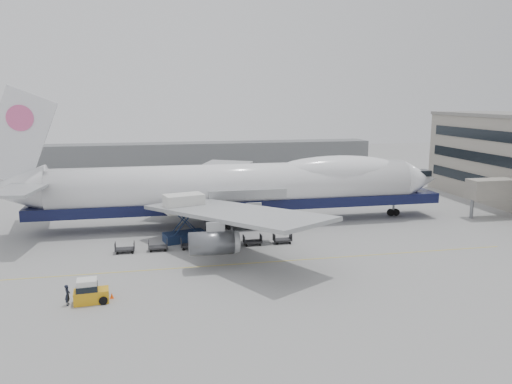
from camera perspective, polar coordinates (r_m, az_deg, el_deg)
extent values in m
plane|color=gray|center=(62.40, -0.35, -6.32)|extent=(260.00, 260.00, 0.00)
cube|color=gold|center=(56.81, 0.87, -8.04)|extent=(60.00, 0.15, 0.01)
cube|color=gray|center=(85.42, 25.77, 0.35)|extent=(9.00, 3.00, 3.00)
cylinder|color=slate|center=(83.60, 23.43, -1.76)|extent=(0.50, 0.50, 3.00)
cube|color=slate|center=(129.34, -10.94, 3.94)|extent=(110.00, 8.00, 7.00)
cylinder|color=white|center=(72.56, -2.24, 0.72)|extent=(52.00, 6.40, 6.40)
cube|color=#0E1235|center=(73.22, -1.45, -1.22)|extent=(60.00, 5.76, 1.50)
cone|color=white|center=(82.42, 18.07, 1.40)|extent=(6.00, 6.40, 6.40)
cone|color=white|center=(73.89, -26.26, 0.27)|extent=(9.00, 6.40, 6.40)
ellipsoid|color=white|center=(76.40, 9.38, 2.43)|extent=(20.67, 5.78, 4.56)
cube|color=white|center=(72.72, -25.56, 5.67)|extent=(10.52, 0.50, 13.56)
cylinder|color=#E55993|center=(72.47, -25.33, 7.66)|extent=(3.40, 0.30, 3.40)
cube|color=#9EA0A3|center=(58.39, -2.80, -2.34)|extent=(20.35, 26.74, 2.26)
cube|color=#9EA0A3|center=(86.23, -5.79, 1.86)|extent=(20.35, 26.74, 2.26)
cylinder|color=#595B60|center=(90.98, -7.96, 0.87)|extent=(4.80, 2.60, 2.60)
cylinder|color=#595B60|center=(82.78, -3.38, -0.02)|extent=(4.80, 2.60, 2.60)
cylinder|color=#595B60|center=(63.51, -0.71, -3.30)|extent=(4.80, 2.60, 2.60)
cylinder|color=#595B60|center=(54.04, -5.14, -5.85)|extent=(4.80, 2.60, 2.60)
cylinder|color=slate|center=(81.32, 15.44, -1.77)|extent=(0.36, 0.36, 2.50)
cylinder|color=black|center=(81.47, 15.42, -2.25)|extent=(1.10, 0.45, 1.10)
cylinder|color=slate|center=(70.15, -4.22, -3.36)|extent=(0.36, 0.36, 2.50)
cylinder|color=black|center=(70.32, -4.21, -3.92)|extent=(1.10, 0.45, 1.10)
cylinder|color=slate|center=(75.94, -4.82, -2.28)|extent=(0.36, 0.36, 2.50)
cylinder|color=black|center=(76.10, -4.82, -2.80)|extent=(1.10, 0.45, 1.10)
cube|color=#19294C|center=(65.52, -8.14, -5.06)|extent=(5.75, 3.78, 1.16)
cube|color=silver|center=(64.47, -8.25, -1.28)|extent=(5.40, 3.88, 2.33)
cube|color=#19294C|center=(63.83, -8.13, -3.43)|extent=(3.68, 1.06, 4.17)
cube|color=#19294C|center=(66.08, -8.26, -2.94)|extent=(3.68, 1.06, 4.17)
cube|color=slate|center=(66.12, -8.34, -0.98)|extent=(2.77, 1.86, 0.15)
cylinder|color=black|center=(64.45, -9.77, -5.48)|extent=(0.95, 0.37, 0.95)
cylinder|color=black|center=(66.49, -9.84, -4.98)|extent=(0.95, 0.37, 0.95)
cylinder|color=black|center=(64.67, -6.39, -5.33)|extent=(0.95, 0.37, 0.95)
cylinder|color=black|center=(66.70, -6.56, -4.84)|extent=(0.95, 0.37, 0.95)
cube|color=orange|center=(48.47, -18.29, -11.23)|extent=(3.16, 1.88, 1.19)
cube|color=silver|center=(48.10, -18.76, -10.05)|extent=(1.86, 1.66, 1.08)
cube|color=black|center=(48.18, -18.75, -10.29)|extent=(1.97, 1.78, 0.54)
cylinder|color=black|center=(48.05, -19.68, -11.80)|extent=(0.76, 0.33, 0.76)
cylinder|color=black|center=(49.34, -19.46, -11.18)|extent=(0.76, 0.33, 0.76)
cylinder|color=black|center=(47.78, -17.05, -11.76)|extent=(0.76, 0.33, 0.76)
cylinder|color=black|center=(49.08, -16.91, -11.14)|extent=(0.76, 0.33, 0.76)
imported|color=black|center=(48.44, -20.73, -10.95)|extent=(0.52, 0.73, 1.91)
cone|color=#FF530D|center=(48.98, -16.15, -11.29)|extent=(0.34, 0.34, 0.53)
cube|color=#FF530D|center=(49.07, -16.13, -11.56)|extent=(0.36, 0.36, 0.03)
cube|color=#2D2D30|center=(62.11, -14.76, -6.33)|extent=(2.30, 1.35, 0.18)
cube|color=#2D2D30|center=(62.07, -15.80, -6.00)|extent=(0.08, 1.35, 0.90)
cube|color=#2D2D30|center=(61.94, -13.76, -5.94)|extent=(0.08, 1.35, 0.90)
cylinder|color=black|center=(61.73, -15.56, -6.76)|extent=(0.30, 0.12, 0.30)
cylinder|color=black|center=(62.78, -15.50, -6.47)|extent=(0.30, 0.12, 0.30)
cylinder|color=black|center=(61.63, -13.98, -6.72)|extent=(0.30, 0.12, 0.30)
cylinder|color=black|center=(62.68, -13.94, -6.42)|extent=(0.30, 0.12, 0.30)
cube|color=#2D2D30|center=(62.00, -11.14, -6.20)|extent=(2.30, 1.35, 0.18)
cube|color=#2D2D30|center=(61.89, -12.18, -5.88)|extent=(0.08, 1.35, 0.90)
cube|color=#2D2D30|center=(61.90, -10.13, -5.81)|extent=(0.08, 1.35, 0.90)
cylinder|color=black|center=(61.56, -11.92, -6.64)|extent=(0.30, 0.12, 0.30)
cylinder|color=black|center=(62.62, -11.92, -6.35)|extent=(0.30, 0.12, 0.30)
cylinder|color=black|center=(61.57, -10.33, -6.58)|extent=(0.30, 0.12, 0.30)
cylinder|color=black|center=(62.62, -10.36, -6.29)|extent=(0.30, 0.12, 0.30)
cube|color=#2D2D30|center=(62.14, -7.52, -6.05)|extent=(2.30, 1.35, 0.18)
cube|color=#2D2D30|center=(61.96, -8.55, -5.74)|extent=(0.08, 1.35, 0.90)
cube|color=#2D2D30|center=(62.11, -6.52, -5.65)|extent=(0.08, 1.35, 0.90)
cylinder|color=black|center=(61.65, -8.27, -6.50)|extent=(0.30, 0.12, 0.30)
cylinder|color=black|center=(62.70, -8.33, -6.20)|extent=(0.30, 0.12, 0.30)
cylinder|color=black|center=(61.76, -6.69, -6.42)|extent=(0.30, 0.12, 0.30)
cylinder|color=black|center=(62.81, -6.78, -6.13)|extent=(0.30, 0.12, 0.30)
cube|color=#2D2D30|center=(62.52, -3.94, -5.88)|extent=(2.30, 1.35, 0.18)
cube|color=#2D2D30|center=(62.28, -4.95, -5.57)|extent=(0.08, 1.35, 0.90)
cube|color=#2D2D30|center=(62.56, -2.94, -5.47)|extent=(0.08, 1.35, 0.90)
cylinder|color=black|center=(61.98, -4.65, -6.32)|extent=(0.30, 0.12, 0.30)
cylinder|color=black|center=(63.03, -4.77, -6.04)|extent=(0.30, 0.12, 0.30)
cylinder|color=black|center=(62.20, -3.08, -6.24)|extent=(0.30, 0.12, 0.30)
cylinder|color=black|center=(63.24, -3.24, -5.96)|extent=(0.30, 0.12, 0.30)
cube|color=#2D2D30|center=(63.14, -0.41, -5.68)|extent=(2.30, 1.35, 0.18)
cube|color=#2D2D30|center=(62.83, -1.40, -5.39)|extent=(0.08, 1.35, 0.90)
cube|color=#2D2D30|center=(63.25, 0.57, -5.28)|extent=(0.08, 1.35, 0.90)
cylinder|color=black|center=(62.55, -1.08, -6.13)|extent=(0.30, 0.12, 0.30)
cylinder|color=black|center=(63.59, -1.27, -5.85)|extent=(0.30, 0.12, 0.30)
cylinder|color=black|center=(62.88, 0.45, -6.04)|extent=(0.30, 0.12, 0.30)
cylinder|color=black|center=(63.91, 0.24, -5.76)|extent=(0.30, 0.12, 0.30)
cube|color=#2D2D30|center=(63.99, 3.03, -5.47)|extent=(2.30, 1.35, 0.18)
cube|color=#2D2D30|center=(63.62, 2.07, -5.19)|extent=(0.08, 1.35, 0.90)
cube|color=#2D2D30|center=(64.17, 3.99, -5.07)|extent=(0.08, 1.35, 0.90)
cylinder|color=black|center=(63.36, 2.41, -5.92)|extent=(0.30, 0.12, 0.30)
cylinder|color=black|center=(64.39, 2.17, -5.64)|extent=(0.30, 0.12, 0.30)
cylinder|color=black|center=(63.79, 3.90, -5.82)|extent=(0.30, 0.12, 0.30)
cylinder|color=black|center=(64.80, 3.63, -5.55)|extent=(0.30, 0.12, 0.30)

